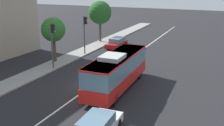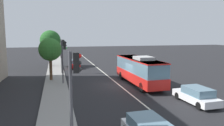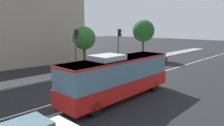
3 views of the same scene
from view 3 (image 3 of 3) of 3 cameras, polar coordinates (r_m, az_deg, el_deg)
ground_plane at (r=17.51m, az=-3.54°, el=-7.77°), size 160.00×160.00×0.00m
sidewalk_kerb at (r=23.21m, az=-15.59°, el=-3.47°), size 80.00×2.60×0.14m
lane_centre_line at (r=17.51m, az=-3.54°, el=-7.75°), size 76.00×0.16×0.01m
transit_bus at (r=15.18m, az=1.81°, el=-3.46°), size 10.06×2.73×3.46m
sedan_red at (r=30.93m, az=12.02°, el=1.25°), size 4.54×1.91×1.46m
traffic_light_near_corner at (r=22.93m, az=-10.15°, el=5.43°), size 0.34×0.62×5.20m
traffic_light_mid_block at (r=27.54m, az=2.02°, el=6.34°), size 0.33×0.62×5.20m
street_tree_kerbside_left at (r=34.93m, az=8.93°, el=9.00°), size 3.71×3.71×6.65m
street_tree_kerbside_centre at (r=25.55m, az=-7.93°, el=6.94°), size 2.88×2.88×5.48m
office_block_background at (r=36.56m, az=-29.27°, el=11.09°), size 21.17×17.47×13.60m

